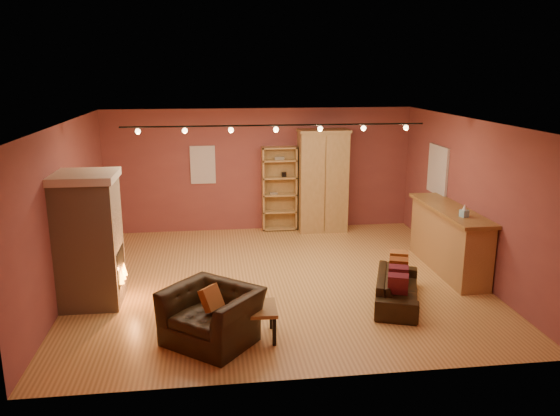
{
  "coord_description": "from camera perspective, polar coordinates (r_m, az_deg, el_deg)",
  "views": [
    {
      "loc": [
        -1.12,
        -9.06,
        3.64
      ],
      "look_at": [
        0.07,
        0.2,
        1.26
      ],
      "focal_mm": 35.0,
      "sensor_mm": 36.0,
      "label": 1
    }
  ],
  "objects": [
    {
      "name": "right_wall",
      "position": [
        10.41,
        19.23,
        1.05
      ],
      "size": [
        0.02,
        6.5,
        2.8
      ],
      "primitive_type": "cube",
      "color": "brown",
      "rests_on": "floor"
    },
    {
      "name": "bookcase",
      "position": [
        12.59,
        -0.1,
        2.13
      ],
      "size": [
        0.8,
        0.31,
        1.95
      ],
      "color": "tan",
      "rests_on": "floor"
    },
    {
      "name": "back_window",
      "position": [
        12.47,
        -8.07,
        4.49
      ],
      "size": [
        0.56,
        0.04,
        0.86
      ],
      "primitive_type": "cube",
      "color": "silver",
      "rests_on": "back_wall"
    },
    {
      "name": "coffee_table",
      "position": [
        7.69,
        -2.67,
        -10.75
      ],
      "size": [
        0.62,
        0.62,
        0.46
      ],
      "rotation": [
        0.0,
        0.0,
        -0.03
      ],
      "color": "olive",
      "rests_on": "floor"
    },
    {
      "name": "tissue_box",
      "position": [
        9.82,
        18.7,
        -0.36
      ],
      "size": [
        0.16,
        0.16,
        0.22
      ],
      "rotation": [
        0.0,
        0.0,
        0.31
      ],
      "color": "#89C3DB",
      "rests_on": "bar_counter"
    },
    {
      "name": "fireplace",
      "position": [
        9.05,
        -19.27,
        -3.12
      ],
      "size": [
        1.01,
        0.98,
        2.12
      ],
      "color": "tan",
      "rests_on": "floor"
    },
    {
      "name": "back_wall",
      "position": [
        12.56,
        -2.09,
        4.0
      ],
      "size": [
        7.0,
        0.02,
        2.8
      ],
      "primitive_type": "cube",
      "color": "brown",
      "rests_on": "floor"
    },
    {
      "name": "right_window",
      "position": [
        11.59,
        16.16,
        3.83
      ],
      "size": [
        0.05,
        0.9,
        1.0
      ],
      "primitive_type": "cube",
      "color": "silver",
      "rests_on": "right_wall"
    },
    {
      "name": "left_wall",
      "position": [
        9.63,
        -21.4,
        -0.18
      ],
      "size": [
        0.02,
        6.5,
        2.8
      ],
      "primitive_type": "cube",
      "color": "brown",
      "rests_on": "floor"
    },
    {
      "name": "floor",
      "position": [
        9.83,
        -0.25,
        -7.46
      ],
      "size": [
        7.0,
        7.0,
        0.0
      ],
      "primitive_type": "plane",
      "color": "#B07C3E",
      "rests_on": "ground"
    },
    {
      "name": "ceiling",
      "position": [
        9.17,
        -0.27,
        9.02
      ],
      "size": [
        7.0,
        7.0,
        0.0
      ],
      "primitive_type": "plane",
      "rotation": [
        3.14,
        0.0,
        0.0
      ],
      "color": "brown",
      "rests_on": "back_wall"
    },
    {
      "name": "loveseat",
      "position": [
        8.99,
        12.2,
        -7.61
      ],
      "size": [
        1.01,
        1.71,
        0.71
      ],
      "rotation": [
        0.0,
        0.0,
        1.22
      ],
      "color": "black",
      "rests_on": "floor"
    },
    {
      "name": "track_rail",
      "position": [
        9.38,
        -0.42,
        8.42
      ],
      "size": [
        5.2,
        0.09,
        0.13
      ],
      "color": "black",
      "rests_on": "ceiling"
    },
    {
      "name": "armoire",
      "position": [
        12.52,
        4.47,
        2.88
      ],
      "size": [
        1.15,
        0.66,
        2.34
      ],
      "color": "tan",
      "rests_on": "floor"
    },
    {
      "name": "armchair",
      "position": [
        7.58,
        -7.16,
        -10.2
      ],
      "size": [
        1.39,
        1.33,
        1.02
      ],
      "rotation": [
        0.0,
        0.0,
        -0.69
      ],
      "color": "black",
      "rests_on": "floor"
    },
    {
      "name": "bar_counter",
      "position": [
        10.56,
        17.22,
        -3.09
      ],
      "size": [
        0.66,
        2.5,
        1.2
      ],
      "color": "tan",
      "rests_on": "floor"
    }
  ]
}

